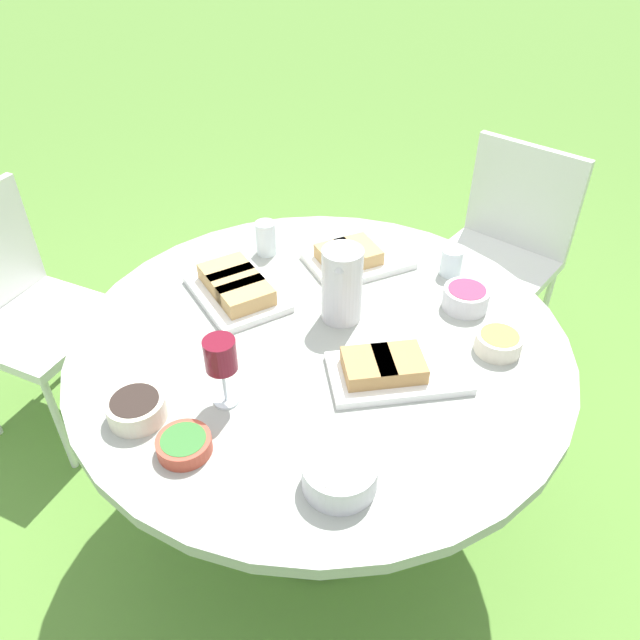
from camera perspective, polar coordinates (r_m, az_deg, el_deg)
name	(u,v)px	position (r m, az deg, el deg)	size (l,w,h in m)	color
ground_plane	(320,511)	(2.20, 0.00, -17.10)	(40.00, 40.00, 0.00)	#5B8C38
dining_table	(320,368)	(1.70, 0.00, -4.39)	(1.30, 1.30, 0.77)	#4C4C51
chair_near_left	(503,243)	(2.58, 16.40, 6.81)	(0.58, 0.59, 0.89)	silver
chair_near_right	(18,302)	(2.40, -25.91, 1.51)	(0.53, 0.51, 0.89)	silver
water_pitcher	(342,285)	(1.64, 2.02, 3.25)	(0.12, 0.11, 0.21)	silver
wine_glass	(221,357)	(1.38, -9.07, -3.40)	(0.07, 0.07, 0.18)	silver
platter_bread_main	(391,369)	(1.51, 6.51, -4.50)	(0.28, 0.37, 0.06)	white
platter_charcuterie	(353,257)	(1.90, 3.08, 5.73)	(0.34, 0.36, 0.06)	white
platter_sandwich_side	(236,288)	(1.77, -7.65, 2.93)	(0.36, 0.35, 0.07)	white
bowl_fries	(499,342)	(1.64, 16.01, -1.92)	(0.12, 0.12, 0.05)	beige
bowl_salad	(184,444)	(1.38, -12.33, -11.02)	(0.12, 0.12, 0.04)	#B74733
bowl_olives	(136,408)	(1.46, -16.46, -7.69)	(0.13, 0.13, 0.05)	beige
bowl_dip_red	(466,297)	(1.76, 13.19, 2.05)	(0.13, 0.13, 0.06)	silver
bowl_dip_cream	(340,473)	(1.28, 1.81, -13.80)	(0.15, 0.15, 0.07)	silver
cup_water_near	(451,262)	(1.88, 11.92, 5.22)	(0.06, 0.06, 0.08)	silver
cup_water_far	(266,238)	(1.94, -4.96, 7.47)	(0.06, 0.06, 0.11)	silver
handbag	(226,297)	(2.88, -8.60, 2.05)	(0.30, 0.14, 0.37)	maroon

